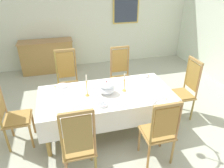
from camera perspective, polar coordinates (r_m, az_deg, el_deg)
ground at (r=4.00m, az=-1.47°, el=-11.89°), size 6.47×6.27×0.04m
back_wall at (r=6.28m, az=-8.75°, el=18.62°), size 6.47×0.08×3.09m
dining_table at (r=3.60m, az=-1.61°, el=-3.51°), size 2.24×1.06×0.74m
tablecloth at (r=3.62m, az=-1.60°, el=-3.84°), size 2.26×1.08×0.38m
chair_south_a at (r=2.83m, az=-9.08°, el=-15.89°), size 0.44×0.42×1.20m
chair_north_a at (r=4.39m, az=-11.94°, el=1.19°), size 0.44×0.42×1.22m
chair_south_b at (r=3.11m, az=12.80°, el=-12.31°), size 0.44×0.42×1.11m
chair_north_b at (r=4.56m, az=2.49°, el=2.71°), size 0.44×0.42×1.18m
chair_head_west at (r=3.68m, az=-25.53°, el=-7.52°), size 0.42×0.44×1.11m
chair_head_east at (r=4.20m, az=19.14°, el=-1.30°), size 0.42×0.44×1.19m
soup_tureen at (r=3.51m, az=-1.49°, el=-0.89°), size 0.29×0.29×0.23m
candlestick_west at (r=3.44m, az=-6.86°, el=-0.89°), size 0.07×0.07×0.38m
candlestick_east at (r=3.58m, az=3.34°, el=-0.02°), size 0.07×0.07×0.33m
bowl_near_left at (r=4.15m, az=8.87°, el=2.12°), size 0.14×0.14×0.03m
bowl_near_right at (r=3.84m, az=-13.40°, el=-0.47°), size 0.19×0.19×0.04m
bowl_far_left at (r=3.23m, az=-2.54°, el=-5.64°), size 0.15×0.15×0.04m
spoon_primary at (r=4.21m, az=9.97°, el=2.27°), size 0.03×0.18×0.01m
spoon_secondary at (r=3.88m, az=-15.20°, el=-0.73°), size 0.03×0.18×0.01m
sideboard at (r=6.22m, az=-17.13°, el=7.17°), size 1.44×0.48×0.90m
framed_painting at (r=6.48m, az=3.84°, el=20.50°), size 0.78×0.05×1.01m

